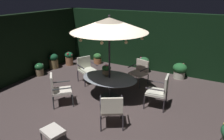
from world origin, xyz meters
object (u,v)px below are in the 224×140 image
at_px(potted_plant_back_left, 180,70).
at_px(patio_dining_table, 110,81).
at_px(patio_chair_east, 112,108).
at_px(patio_chair_southeast, 160,90).
at_px(patio_chair_south, 140,71).
at_px(centerpiece_planter, 106,70).
at_px(ottoman_footrest, 53,132).
at_px(patio_chair_northeast, 58,88).
at_px(potted_plant_front_corner, 97,58).
at_px(potted_plant_back_center, 39,69).
at_px(potted_plant_back_right, 69,58).
at_px(patio_chair_north, 86,68).
at_px(patio_umbrella, 109,25).
at_px(potted_plant_right_near, 144,64).
at_px(potted_plant_right_far, 53,61).

bearing_deg(potted_plant_back_left, patio_dining_table, -120.79).
relative_size(patio_dining_table, patio_chair_east, 1.95).
height_order(patio_chair_southeast, patio_chair_south, patio_chair_southeast).
distance_m(centerpiece_planter, potted_plant_back_left, 3.38).
bearing_deg(ottoman_footrest, patio_chair_northeast, 128.07).
bearing_deg(patio_chair_east, potted_plant_front_corner, 126.27).
bearing_deg(patio_chair_south, potted_plant_back_center, -162.95).
bearing_deg(potted_plant_front_corner, potted_plant_back_right, -142.81).
bearing_deg(patio_chair_southeast, ottoman_footrest, -120.10).
height_order(centerpiece_planter, patio_chair_north, centerpiece_planter).
distance_m(patio_chair_south, potted_plant_back_center, 4.22).
xyz_separation_m(patio_umbrella, potted_plant_back_center, (-3.58, 0.33, -2.14)).
relative_size(patio_dining_table, patio_chair_southeast, 1.78).
relative_size(patio_umbrella, patio_chair_south, 2.97).
height_order(patio_chair_north, potted_plant_front_corner, patio_chair_north).
height_order(patio_dining_table, patio_chair_south, patio_chair_south).
xyz_separation_m(centerpiece_planter, potted_plant_back_left, (1.84, 2.77, -0.62)).
bearing_deg(potted_plant_back_left, centerpiece_planter, -123.55).
xyz_separation_m(centerpiece_planter, potted_plant_front_corner, (-2.09, 2.74, -0.69)).
distance_m(patio_umbrella, potted_plant_back_center, 4.19).
relative_size(patio_dining_table, patio_chair_northeast, 1.83).
bearing_deg(potted_plant_back_right, patio_umbrella, -30.76).
height_order(patio_chair_east, potted_plant_right_near, patio_chair_east).
xyz_separation_m(patio_chair_south, potted_plant_right_far, (-4.12, -0.28, -0.17)).
xyz_separation_m(patio_chair_southeast, potted_plant_right_far, (-5.31, 1.09, -0.23)).
xyz_separation_m(patio_chair_southeast, potted_plant_back_left, (0.06, 2.64, -0.25)).
relative_size(patio_chair_east, ottoman_footrest, 1.65).
distance_m(patio_chair_north, patio_chair_east, 3.13).
distance_m(potted_plant_front_corner, potted_plant_right_far, 2.09).
height_order(patio_chair_north, patio_chair_northeast, patio_chair_northeast).
bearing_deg(potted_plant_back_right, patio_chair_north, -33.28).
height_order(patio_chair_southeast, potted_plant_back_right, patio_chair_southeast).
height_order(patio_chair_southeast, ottoman_footrest, patio_chair_southeast).
distance_m(patio_chair_east, potted_plant_front_corner, 5.21).
bearing_deg(patio_chair_east, potted_plant_right_near, 99.18).
distance_m(patio_chair_south, potted_plant_right_far, 4.13).
bearing_deg(potted_plant_back_center, potted_plant_right_near, 32.84).
bearing_deg(centerpiece_planter, patio_chair_east, -55.93).
height_order(patio_dining_table, potted_plant_back_right, patio_dining_table).
height_order(ottoman_footrest, potted_plant_right_far, potted_plant_right_far).
height_order(potted_plant_right_far, potted_plant_back_right, potted_plant_right_far).
height_order(patio_dining_table, patio_chair_southeast, patio_chair_southeast).
height_order(patio_chair_east, potted_plant_right_far, patio_chair_east).
relative_size(patio_chair_north, patio_chair_south, 1.06).
height_order(potted_plant_right_near, potted_plant_right_far, potted_plant_right_near).
distance_m(patio_chair_east, potted_plant_right_far, 5.25).
bearing_deg(ottoman_footrest, potted_plant_back_center, 140.33).
height_order(ottoman_footrest, potted_plant_front_corner, potted_plant_front_corner).
height_order(patio_dining_table, potted_plant_front_corner, patio_dining_table).
height_order(patio_umbrella, potted_plant_right_far, patio_umbrella).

